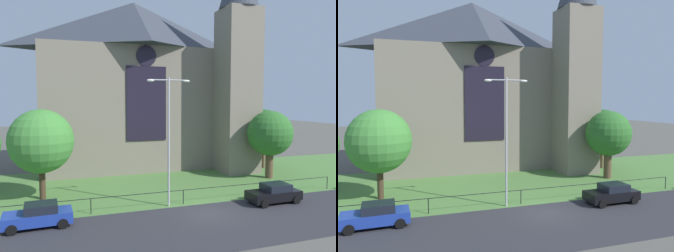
{
  "view_description": "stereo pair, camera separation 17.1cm",
  "coord_description": "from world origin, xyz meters",
  "views": [
    {
      "loc": [
        -10.02,
        -20.91,
        8.06
      ],
      "look_at": [
        -0.39,
        8.0,
        5.67
      ],
      "focal_mm": 35.23,
      "sensor_mm": 36.0,
      "label": 1
    },
    {
      "loc": [
        -9.86,
        -20.96,
        8.06
      ],
      "look_at": [
        -0.39,
        8.0,
        5.67
      ],
      "focal_mm": 35.23,
      "sensor_mm": 36.0,
      "label": 2
    }
  ],
  "objects": [
    {
      "name": "ground",
      "position": [
        0.0,
        10.0,
        0.0
      ],
      "size": [
        160.0,
        160.0,
        0.0
      ],
      "primitive_type": "plane",
      "color": "#56544C"
    },
    {
      "name": "tree_right_near",
      "position": [
        10.65,
        7.81,
        4.61
      ],
      "size": [
        4.64,
        4.64,
        6.99
      ],
      "color": "brown",
      "rests_on": "ground"
    },
    {
      "name": "tree_right_far",
      "position": [
        13.08,
        12.44,
        4.56
      ],
      "size": [
        4.82,
        4.82,
        6.99
      ],
      "color": "brown",
      "rests_on": "ground"
    },
    {
      "name": "parked_car_black",
      "position": [
        5.97,
        0.6,
        0.74
      ],
      "size": [
        4.24,
        2.1,
        1.51
      ],
      "rotation": [
        0.0,
        0.0,
        3.16
      ],
      "color": "black",
      "rests_on": "ground"
    },
    {
      "name": "grass_verge",
      "position": [
        0.0,
        8.0,
        0.0
      ],
      "size": [
        120.0,
        20.0,
        0.01
      ],
      "primitive_type": "cube",
      "color": "#517F3D",
      "rests_on": "ground"
    },
    {
      "name": "road_asphalt",
      "position": [
        0.0,
        -2.0,
        0.0
      ],
      "size": [
        120.0,
        8.0,
        0.01
      ],
      "primitive_type": "cube",
      "color": "#2D2D33",
      "rests_on": "ground"
    },
    {
      "name": "iron_railing",
      "position": [
        -0.97,
        2.5,
        0.96
      ],
      "size": [
        28.17,
        0.07,
        1.13
      ],
      "color": "black",
      "rests_on": "ground"
    },
    {
      "name": "church_building",
      "position": [
        -0.19,
        19.06,
        10.27
      ],
      "size": [
        23.2,
        16.2,
        26.0
      ],
      "color": "gray",
      "rests_on": "ground"
    },
    {
      "name": "streetlamp_near",
      "position": [
        -2.2,
        2.4,
        6.06
      ],
      "size": [
        3.37,
        0.26,
        9.75
      ],
      "color": "#B2B2B7",
      "rests_on": "ground"
    },
    {
      "name": "tree_left_near",
      "position": [
        -11.4,
        7.37,
        4.75
      ],
      "size": [
        5.19,
        5.19,
        7.36
      ],
      "color": "#423021",
      "rests_on": "ground"
    },
    {
      "name": "parked_car_blue",
      "position": [
        -11.38,
        1.1,
        0.74
      ],
      "size": [
        4.27,
        2.17,
        1.51
      ],
      "rotation": [
        0.0,
        0.0,
        3.18
      ],
      "color": "#1E3899",
      "rests_on": "ground"
    }
  ]
}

